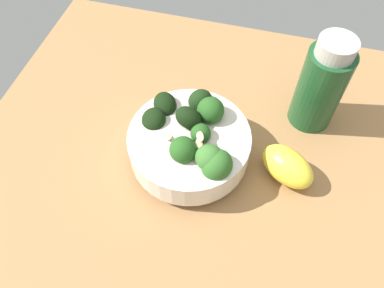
% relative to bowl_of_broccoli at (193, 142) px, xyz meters
% --- Properties ---
extents(ground_plane, '(0.69, 0.69, 0.05)m').
position_rel_bowl_of_broccoli_xyz_m(ground_plane, '(0.02, -0.00, -0.07)').
color(ground_plane, '#996D42').
extents(bowl_of_broccoli, '(0.18, 0.18, 0.10)m').
position_rel_bowl_of_broccoli_xyz_m(bowl_of_broccoli, '(0.00, 0.00, 0.00)').
color(bowl_of_broccoli, silver).
rests_on(bowl_of_broccoli, ground_plane).
extents(lemon_wedge, '(0.09, 0.10, 0.05)m').
position_rel_bowl_of_broccoli_xyz_m(lemon_wedge, '(-0.01, 0.14, -0.02)').
color(lemon_wedge, yellow).
rests_on(lemon_wedge, ground_plane).
extents(bottle_tall, '(0.07, 0.07, 0.16)m').
position_rel_bowl_of_broccoli_xyz_m(bottle_tall, '(-0.13, 0.17, 0.03)').
color(bottle_tall, '#194723').
rests_on(bottle_tall, ground_plane).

